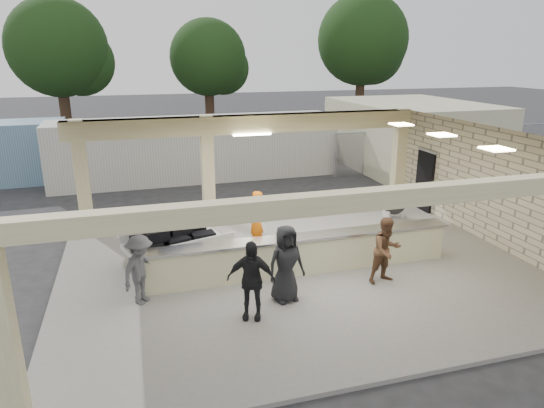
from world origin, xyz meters
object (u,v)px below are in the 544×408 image
object	(u,v)px
luggage_cart	(175,239)
passenger_d	(286,263)
baggage_counter	(301,254)
passenger_a	(386,250)
container_white	(198,148)
car_white_a	(325,144)
baggage_handler	(256,220)
drum_fan	(394,204)
car_dark	(315,141)
passenger_b	(251,280)
passenger_c	(141,269)
car_white_b	(449,139)

from	to	relation	value
luggage_cart	passenger_d	bearing A→B (deg)	-65.40
baggage_counter	passenger_a	bearing A→B (deg)	-30.99
passenger_a	container_white	bearing A→B (deg)	94.71
luggage_cart	car_white_a	size ratio (longest dim) A/B	0.54
luggage_cart	baggage_handler	distance (m)	2.41
drum_fan	container_white	distance (m)	9.58
luggage_cart	drum_fan	distance (m)	7.81
baggage_counter	car_dark	world-z (taller)	car_dark
passenger_b	passenger_c	size ratio (longest dim) A/B	1.08
baggage_counter	drum_fan	size ratio (longest dim) A/B	9.26
passenger_b	car_white_b	world-z (taller)	passenger_b
car_white_a	car_dark	size ratio (longest dim) A/B	1.27
car_white_b	car_dark	world-z (taller)	car_white_b
car_white_b	passenger_a	bearing A→B (deg)	157.25
car_white_b	car_white_a	bearing A→B (deg)	102.10
drum_fan	baggage_counter	bearing A→B (deg)	-129.85
luggage_cart	passenger_a	bearing A→B (deg)	-42.37
luggage_cart	container_white	distance (m)	9.99
passenger_b	passenger_d	size ratio (longest dim) A/B	0.97
car_dark	car_white_b	bearing A→B (deg)	-80.16
passenger_a	car_dark	xyz separation A→B (m)	(4.31, 15.92, -0.23)
luggage_cart	passenger_c	bearing A→B (deg)	-135.40
luggage_cart	car_dark	size ratio (longest dim) A/B	0.69
passenger_d	container_white	bearing A→B (deg)	80.66
passenger_d	passenger_a	bearing A→B (deg)	-6.28
baggage_counter	baggage_handler	bearing A→B (deg)	110.51
passenger_d	container_white	world-z (taller)	container_white
passenger_c	container_white	size ratio (longest dim) A/B	0.13
passenger_d	car_dark	size ratio (longest dim) A/B	0.43
baggage_counter	passenger_d	world-z (taller)	passenger_d
passenger_a	passenger_d	size ratio (longest dim) A/B	0.93
passenger_a	passenger_b	size ratio (longest dim) A/B	0.95
passenger_c	passenger_d	size ratio (longest dim) A/B	0.90
baggage_counter	car_white_a	size ratio (longest dim) A/B	1.55
drum_fan	passenger_d	bearing A→B (deg)	-125.17
drum_fan	passenger_d	size ratio (longest dim) A/B	0.50
car_dark	baggage_handler	bearing A→B (deg)	175.41
passenger_d	container_white	distance (m)	12.28
passenger_b	car_dark	xyz separation A→B (m)	(7.87, 16.65, -0.27)
luggage_cart	baggage_handler	world-z (taller)	baggage_handler
passenger_a	passenger_c	distance (m)	5.78
passenger_b	car_white_a	distance (m)	17.46
baggage_handler	passenger_c	distance (m)	4.02
passenger_c	car_dark	bearing A→B (deg)	8.80
baggage_counter	car_white_b	distance (m)	18.89
baggage_counter	container_white	distance (m)	11.07
passenger_d	car_white_a	bearing A→B (deg)	54.30
drum_fan	baggage_handler	size ratio (longest dim) A/B	0.52
baggage_handler	car_white_b	bearing A→B (deg)	160.58
passenger_c	car_white_a	world-z (taller)	passenger_c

